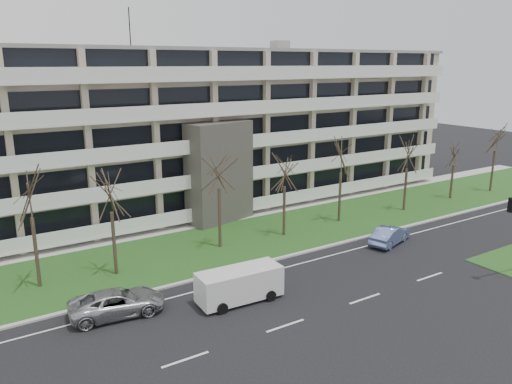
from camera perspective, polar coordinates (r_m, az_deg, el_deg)
ground at (r=31.91m, az=12.34°, el=-11.82°), size 160.00×160.00×0.00m
grass_verge at (r=41.27m, az=-0.45°, el=-5.20°), size 90.00×10.00×0.06m
curb at (r=37.40m, az=3.66°, el=-7.34°), size 90.00×0.35×0.12m
sidewalk at (r=45.77m, az=-4.12°, el=-3.21°), size 90.00×2.00×0.08m
lane_edge_line at (r=36.31m, az=5.07°, el=-8.15°), size 90.00×0.12×0.01m
apartment_building at (r=50.10m, az=-8.05°, el=7.13°), size 60.50×15.10×18.75m
silver_pickup at (r=30.17m, az=-15.58°, el=-12.08°), size 5.63×3.14×1.49m
blue_sedan at (r=41.12m, az=15.04°, el=-4.77°), size 4.67×2.79×1.45m
white_van at (r=30.50m, az=-1.79°, el=-10.24°), size 5.29×2.36×2.01m
tree_1 at (r=33.51m, az=-24.55°, el=0.28°), size 4.17×4.17×8.35m
tree_2 at (r=33.83m, az=-16.37°, el=0.60°), size 3.97×3.97×7.94m
tree_3 at (r=37.53m, az=-4.30°, el=3.06°), size 4.20×4.20×8.40m
tree_4 at (r=40.34m, az=3.30°, el=2.90°), size 3.76×3.76×7.52m
tree_5 at (r=44.57m, az=9.76°, el=4.39°), size 4.03×4.03×8.06m
tree_6 at (r=49.59m, az=16.99°, el=4.39°), size 3.71×3.71×7.42m
tree_7 at (r=55.84m, az=21.76°, el=4.26°), size 3.21×3.21×6.43m
tree_8 at (r=60.59m, az=25.82°, el=5.96°), size 4.12×4.12×8.25m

